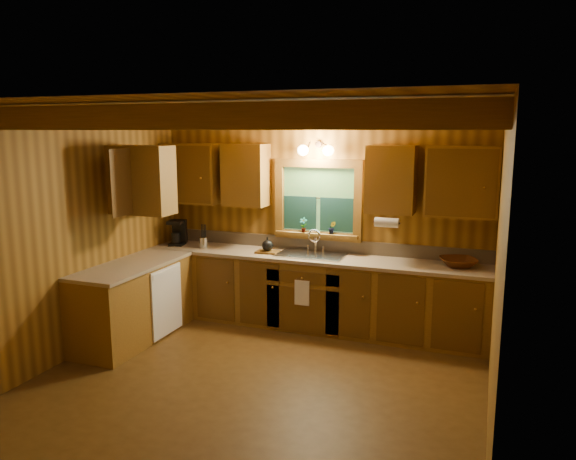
# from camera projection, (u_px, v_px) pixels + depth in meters

# --- Properties ---
(room) EXTENTS (4.20, 4.20, 4.20)m
(room) POSITION_uv_depth(u_px,v_px,m) (258.00, 250.00, 5.12)
(room) COLOR #513513
(room) RESTS_ON ground
(ceiling_beams) EXTENTS (4.20, 2.54, 0.18)m
(ceiling_beams) POSITION_uv_depth(u_px,v_px,m) (257.00, 120.00, 4.90)
(ceiling_beams) COLOR brown
(ceiling_beams) RESTS_ON room
(base_cabinets) EXTENTS (4.20, 2.22, 0.86)m
(base_cabinets) POSITION_uv_depth(u_px,v_px,m) (264.00, 295.00, 6.63)
(base_cabinets) COLOR brown
(base_cabinets) RESTS_ON ground
(countertop) EXTENTS (4.20, 2.24, 0.04)m
(countertop) POSITION_uv_depth(u_px,v_px,m) (265.00, 259.00, 6.55)
(countertop) COLOR #9E896D
(countertop) RESTS_ON base_cabinets
(backsplash) EXTENTS (4.20, 0.02, 0.16)m
(backsplash) POSITION_uv_depth(u_px,v_px,m) (318.00, 244.00, 6.91)
(backsplash) COLOR #998467
(backsplash) RESTS_ON room
(dishwasher_panel) EXTENTS (0.02, 0.60, 0.80)m
(dishwasher_panel) POSITION_uv_depth(u_px,v_px,m) (167.00, 301.00, 6.41)
(dishwasher_panel) COLOR white
(dishwasher_panel) RESTS_ON base_cabinets
(upper_cabinets) EXTENTS (4.19, 1.77, 0.78)m
(upper_cabinets) POSITION_uv_depth(u_px,v_px,m) (262.00, 178.00, 6.53)
(upper_cabinets) COLOR brown
(upper_cabinets) RESTS_ON room
(window) EXTENTS (1.12, 0.08, 1.00)m
(window) POSITION_uv_depth(u_px,v_px,m) (318.00, 201.00, 6.80)
(window) COLOR brown
(window) RESTS_ON room
(window_sill) EXTENTS (1.06, 0.14, 0.04)m
(window_sill) POSITION_uv_depth(u_px,v_px,m) (317.00, 234.00, 6.82)
(window_sill) COLOR brown
(window_sill) RESTS_ON room
(wall_sconce) EXTENTS (0.45, 0.21, 0.17)m
(wall_sconce) POSITION_uv_depth(u_px,v_px,m) (316.00, 150.00, 6.57)
(wall_sconce) COLOR black
(wall_sconce) RESTS_ON room
(paper_towel_roll) EXTENTS (0.27, 0.11, 0.11)m
(paper_towel_roll) POSITION_uv_depth(u_px,v_px,m) (387.00, 223.00, 6.20)
(paper_towel_roll) COLOR white
(paper_towel_roll) RESTS_ON upper_cabinets
(dish_towel) EXTENTS (0.18, 0.01, 0.30)m
(dish_towel) POSITION_uv_depth(u_px,v_px,m) (302.00, 293.00, 6.42)
(dish_towel) COLOR white
(dish_towel) RESTS_ON base_cabinets
(sink) EXTENTS (0.82, 0.48, 0.43)m
(sink) POSITION_uv_depth(u_px,v_px,m) (311.00, 259.00, 6.67)
(sink) COLOR silver
(sink) RESTS_ON countertop
(coffee_maker) EXTENTS (0.19, 0.24, 0.33)m
(coffee_maker) POSITION_uv_depth(u_px,v_px,m) (178.00, 233.00, 7.26)
(coffee_maker) COLOR black
(coffee_maker) RESTS_ON countertop
(utensil_crock) EXTENTS (0.11, 0.11, 0.31)m
(utensil_crock) POSITION_uv_depth(u_px,v_px,m) (203.00, 242.00, 7.08)
(utensil_crock) COLOR silver
(utensil_crock) RESTS_ON countertop
(cutting_board) EXTENTS (0.28, 0.21, 0.02)m
(cutting_board) POSITION_uv_depth(u_px,v_px,m) (267.00, 252.00, 6.79)
(cutting_board) COLOR #553712
(cutting_board) RESTS_ON countertop
(teakettle) EXTENTS (0.14, 0.14, 0.17)m
(teakettle) POSITION_uv_depth(u_px,v_px,m) (267.00, 245.00, 6.78)
(teakettle) COLOR black
(teakettle) RESTS_ON cutting_board
(wicker_basket) EXTENTS (0.52, 0.52, 0.10)m
(wicker_basket) POSITION_uv_depth(u_px,v_px,m) (458.00, 262.00, 6.10)
(wicker_basket) COLOR #48230C
(wicker_basket) RESTS_ON countertop
(potted_plant_left) EXTENTS (0.10, 0.07, 0.19)m
(potted_plant_left) POSITION_uv_depth(u_px,v_px,m) (303.00, 225.00, 6.84)
(potted_plant_left) COLOR #553712
(potted_plant_left) RESTS_ON window_sill
(potted_plant_right) EXTENTS (0.10, 0.09, 0.16)m
(potted_plant_right) POSITION_uv_depth(u_px,v_px,m) (332.00, 228.00, 6.73)
(potted_plant_right) COLOR #553712
(potted_plant_right) RESTS_ON window_sill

